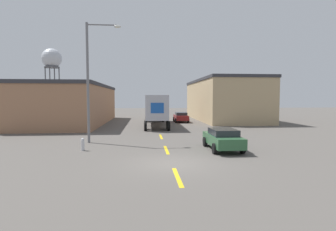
{
  "coord_description": "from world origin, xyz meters",
  "views": [
    {
      "loc": [
        -1.4,
        -13.68,
        3.45
      ],
      "look_at": [
        0.99,
        13.69,
        1.65
      ],
      "focal_mm": 28.0,
      "sensor_mm": 36.0,
      "label": 1
    }
  ],
  "objects": [
    {
      "name": "ground_plane",
      "position": [
        0.0,
        0.0,
        0.0
      ],
      "size": [
        160.0,
        160.0,
        0.0
      ],
      "primitive_type": "plane",
      "color": "#56514C"
    },
    {
      "name": "road_centerline",
      "position": [
        0.0,
        3.62,
        0.0
      ],
      "size": [
        0.2,
        15.01,
        0.01
      ],
      "color": "gold",
      "rests_on": "ground_plane"
    },
    {
      "name": "semi_truck",
      "position": [
        -0.08,
        19.82,
        2.29
      ],
      "size": [
        2.88,
        13.43,
        3.8
      ],
      "rotation": [
        0.0,
        0.0,
        -0.01
      ],
      "color": "silver",
      "rests_on": "ground_plane"
    },
    {
      "name": "warehouse_right",
      "position": [
        11.15,
        27.75,
        3.24
      ],
      "size": [
        8.77,
        19.95,
        6.47
      ],
      "color": "tan",
      "rests_on": "ground_plane"
    },
    {
      "name": "parked_car_right_near",
      "position": [
        3.78,
        3.36,
        0.77
      ],
      "size": [
        2.0,
        4.21,
        1.43
      ],
      "color": "#2D5B38",
      "rests_on": "ground_plane"
    },
    {
      "name": "fire_hydrant",
      "position": [
        -5.53,
        3.89,
        0.41
      ],
      "size": [
        0.22,
        0.22,
        0.83
      ],
      "color": "silver",
      "rests_on": "ground_plane"
    },
    {
      "name": "warehouse_left",
      "position": [
        -12.01,
        23.51,
        2.67
      ],
      "size": [
        10.49,
        21.2,
        5.32
      ],
      "color": "#9E7051",
      "rests_on": "ground_plane"
    },
    {
      "name": "parked_car_right_far",
      "position": [
        3.78,
        24.08,
        0.77
      ],
      "size": [
        2.0,
        4.21,
        1.43
      ],
      "color": "maroon",
      "rests_on": "ground_plane"
    },
    {
      "name": "street_lamp",
      "position": [
        -5.51,
        7.02,
        5.28
      ],
      "size": [
        2.68,
        0.32,
        9.21
      ],
      "color": "slate",
      "rests_on": "ground_plane"
    },
    {
      "name": "water_tower",
      "position": [
        -26.17,
        59.29,
        13.84
      ],
      "size": [
        5.13,
        5.13,
        16.7
      ],
      "color": "#47474C",
      "rests_on": "ground_plane"
    }
  ]
}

